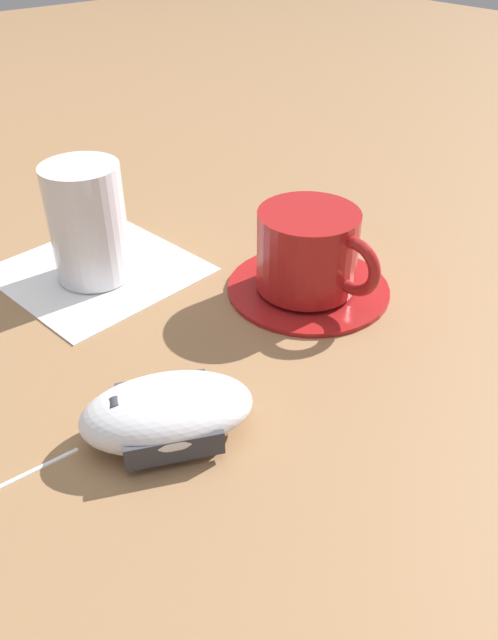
# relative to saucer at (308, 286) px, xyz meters

# --- Properties ---
(ground_plane) EXTENTS (3.00, 3.00, 0.00)m
(ground_plane) POSITION_rel_saucer_xyz_m (-0.07, -0.08, -0.00)
(ground_plane) COLOR olive
(saucer) EXTENTS (0.14, 0.14, 0.01)m
(saucer) POSITION_rel_saucer_xyz_m (0.00, 0.00, 0.00)
(saucer) COLOR maroon
(saucer) RESTS_ON ground
(coffee_cup) EXTENTS (0.12, 0.09, 0.07)m
(coffee_cup) POSITION_rel_saucer_xyz_m (0.00, -0.00, 0.04)
(coffee_cup) COLOR maroon
(coffee_cup) RESTS_ON saucer
(computer_mouse) EXTENTS (0.11, 0.13, 0.04)m
(computer_mouse) POSITION_rel_saucer_xyz_m (0.07, -0.20, 0.02)
(computer_mouse) COLOR silver
(computer_mouse) RESTS_ON ground
(napkin_under_glass) EXTENTS (0.18, 0.18, 0.00)m
(napkin_under_glass) POSITION_rel_saucer_xyz_m (-0.15, -0.13, -0.00)
(napkin_under_glass) COLOR white
(napkin_under_glass) RESTS_ON ground
(drinking_glass) EXTENTS (0.07, 0.07, 0.11)m
(drinking_glass) POSITION_rel_saucer_xyz_m (-0.14, -0.13, 0.05)
(drinking_glass) COLOR silver
(drinking_glass) RESTS_ON napkin_under_glass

